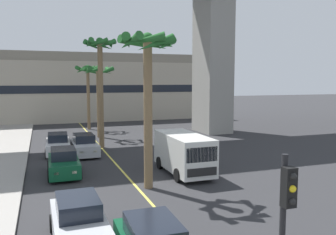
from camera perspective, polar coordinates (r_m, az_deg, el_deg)
lane_stripe_center at (r=23.71m, az=-8.30°, el=-7.59°), size 0.14×56.00×0.01m
pier_building_backdrop at (r=50.89m, az=-14.75°, el=4.72°), size 36.37×8.04×9.19m
car_queue_front at (r=27.97m, az=-17.38°, el=-4.20°), size 1.93×4.15×1.56m
car_queue_second at (r=27.07m, az=-13.40°, el=-4.43°), size 1.91×4.14×1.56m
car_queue_third at (r=21.82m, az=-16.53°, el=-7.05°), size 1.89×4.13×1.56m
car_queue_fourth at (r=13.01m, az=-14.26°, el=-16.07°), size 1.89×4.13×1.56m
delivery_van at (r=21.13m, az=2.51°, el=-5.65°), size 2.17×5.25×2.36m
traffic_light_median_near at (r=7.40m, az=18.37°, el=-17.09°), size 0.24×0.37×4.20m
palm_tree_near_median at (r=17.87m, az=-3.28°, el=8.51°), size 3.04×3.12×7.94m
palm_tree_mid_median at (r=40.72m, az=-12.83°, el=6.44°), size 2.89×2.93×7.25m
palm_tree_far_median at (r=29.29m, az=-10.92°, el=8.33°), size 2.61×2.78×8.98m
palm_tree_farthest_median at (r=34.75m, az=-11.22°, el=5.74°), size 3.03×3.16×6.99m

